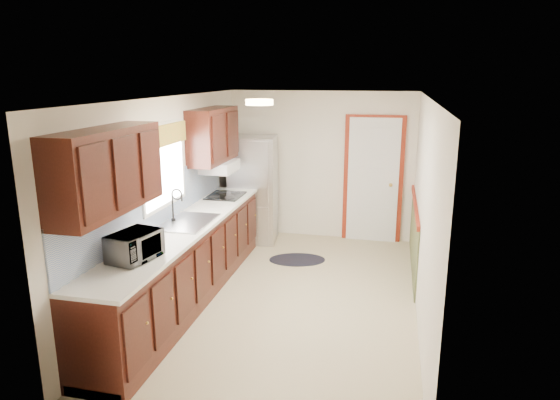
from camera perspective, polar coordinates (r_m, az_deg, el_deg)
The scene contains 8 objects.
room_shell at distance 5.79m, azimuth 1.13°, elevation -0.35°, with size 3.20×5.20×2.52m.
kitchen_run at distance 6.01m, azimuth -11.12°, elevation -3.97°, with size 0.63×4.00×2.20m.
back_wall_trim at distance 7.90m, azimuth 11.50°, elevation 1.00°, with size 1.12×2.30×2.08m.
ceiling_fixture at distance 5.49m, azimuth -2.37°, elevation 11.11°, with size 0.30×0.30×0.06m, color #FFD88C.
microwave at distance 4.92m, azimuth -16.31°, elevation -4.74°, with size 0.49×0.27×0.33m, color white.
refrigerator at distance 8.05m, azimuth -3.02°, elevation 1.25°, with size 0.78×0.75×1.71m.
rug at distance 7.38m, azimuth 1.98°, elevation -6.83°, with size 0.82×0.53×0.01m, color black.
cooktop at distance 7.24m, azimuth -6.25°, elevation 0.50°, with size 0.48×0.57×0.02m, color black.
Camera 1 is at (1.14, -5.49, 2.66)m, focal length 32.00 mm.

